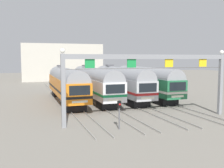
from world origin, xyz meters
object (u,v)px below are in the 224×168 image
Objects in this scene: commuter_train_orange at (66,83)px; commuter_train_green at (145,80)px; commuter_train_white at (94,82)px; catenary_gantry at (151,69)px; yard_signal_mast at (119,109)px; commuter_train_stainless at (120,81)px.

commuter_train_green is (12.13, 0.00, 0.00)m from commuter_train_orange.
catenary_gantry reaches higher than commuter_train_white.
yard_signal_mast is at bearing -82.62° from commuter_train_orange.
catenary_gantry reaches higher than commuter_train_stainless.
yard_signal_mast is (-2.02, -15.61, -0.90)m from commuter_train_white.
commuter_train_stainless and commuter_train_green have the same top height.
commuter_train_green is (4.04, 0.00, 0.00)m from commuter_train_stainless.
catenary_gantry is at bearing -81.48° from commuter_train_white.
commuter_train_white is 1.00× the size of commuter_train_green.
yard_signal_mast is at bearing -122.93° from commuter_train_green.
catenary_gantry is (-2.02, -13.50, 2.42)m from commuter_train_stainless.
commuter_train_green is 18.62m from yard_signal_mast.
commuter_train_stainless is (4.04, 0.00, 0.00)m from commuter_train_white.
commuter_train_stainless is (8.09, 0.00, 0.00)m from commuter_train_orange.
commuter_train_stainless is at bearing 180.00° from commuter_train_green.
catenary_gantry is 5.64m from yard_signal_mast.
commuter_train_white is at bearing 98.52° from catenary_gantry.
yard_signal_mast is (-10.11, -15.61, -0.90)m from commuter_train_green.
commuter_train_white is 1.04× the size of catenary_gantry.
catenary_gantry is at bearing 27.55° from yard_signal_mast.
commuter_train_stainless is at bearing 68.77° from yard_signal_mast.
commuter_train_orange and commuter_train_stainless have the same top height.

